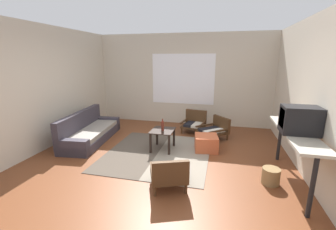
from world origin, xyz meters
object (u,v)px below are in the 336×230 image
object	(u,v)px
crt_television	(300,120)
glass_bottle	(163,126)
coffee_table	(163,134)
ottoman_orange	(206,143)
console_shelf	(295,136)
wicker_basket	(271,176)
couch	(89,132)
armchair_corner	(215,129)
armchair_striped_foreground	(169,174)
armchair_by_window	(194,122)
clay_vase	(288,116)

from	to	relation	value
crt_television	glass_bottle	size ratio (longest dim) A/B	1.95
coffee_table	crt_television	distance (m)	2.65
ottoman_orange	console_shelf	xyz separation A→B (m)	(1.44, -1.01, 0.62)
coffee_table	wicker_basket	size ratio (longest dim) A/B	2.03
wicker_basket	glass_bottle	bearing A→B (deg)	155.83
couch	coffee_table	xyz separation A→B (m)	(1.90, -0.13, 0.14)
coffee_table	armchair_corner	size ratio (longest dim) A/B	0.65
couch	ottoman_orange	world-z (taller)	couch
ottoman_orange	couch	bearing A→B (deg)	-178.86
armchair_corner	console_shelf	world-z (taller)	console_shelf
coffee_table	console_shelf	bearing A→B (deg)	-19.12
crt_television	coffee_table	bearing A→B (deg)	158.68
armchair_striped_foreground	crt_television	world-z (taller)	crt_television
armchair_by_window	armchair_corner	xyz separation A→B (m)	(0.57, -0.41, -0.02)
console_shelf	crt_television	distance (m)	0.31
armchair_by_window	crt_television	size ratio (longest dim) A/B	1.32
ottoman_orange	clay_vase	size ratio (longest dim) A/B	1.54
coffee_table	clay_vase	distance (m)	2.48
armchair_by_window	clay_vase	size ratio (longest dim) A/B	2.16
ottoman_orange	glass_bottle	distance (m)	1.04
console_shelf	wicker_basket	xyz separation A→B (m)	(-0.32, -0.13, -0.66)
coffee_table	armchair_by_window	xyz separation A→B (m)	(0.52, 1.44, -0.09)
couch	clay_vase	distance (m)	4.37
armchair_corner	clay_vase	xyz separation A→B (m)	(1.29, -1.34, 0.75)
armchair_corner	wicker_basket	distance (m)	2.21
console_shelf	armchair_by_window	bearing A→B (deg)	129.43
clay_vase	glass_bottle	bearing A→B (deg)	173.36
coffee_table	glass_bottle	world-z (taller)	glass_bottle
couch	wicker_basket	bearing A→B (deg)	-15.32
clay_vase	wicker_basket	size ratio (longest dim) A/B	1.13
armchair_striped_foreground	crt_television	size ratio (longest dim) A/B	1.38
console_shelf	glass_bottle	distance (m)	2.51
coffee_table	armchair_striped_foreground	distance (m)	1.57
coffee_table	armchair_striped_foreground	bearing A→B (deg)	-71.47
crt_television	wicker_basket	size ratio (longest dim) A/B	1.84
crt_television	console_shelf	bearing A→B (deg)	88.24
console_shelf	ottoman_orange	bearing A→B (deg)	144.88
armchair_striped_foreground	clay_vase	distance (m)	2.34
armchair_striped_foreground	ottoman_orange	bearing A→B (deg)	75.18
armchair_by_window	armchair_corner	size ratio (longest dim) A/B	0.78
clay_vase	armchair_striped_foreground	bearing A→B (deg)	-147.96
armchair_striped_foreground	armchair_corner	bearing A→B (deg)	76.71
crt_television	clay_vase	bearing A→B (deg)	89.71
armchair_corner	crt_television	distance (m)	2.48
ottoman_orange	armchair_by_window	bearing A→B (deg)	108.66
couch	glass_bottle	bearing A→B (deg)	-4.91
coffee_table	ottoman_orange	xyz separation A→B (m)	(0.94, 0.19, -0.19)
coffee_table	console_shelf	distance (m)	2.56
armchair_corner	wicker_basket	world-z (taller)	armchair_corner
coffee_table	armchair_striped_foreground	world-z (taller)	armchair_striped_foreground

